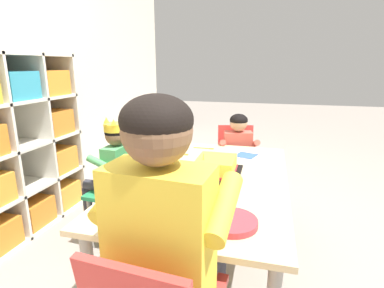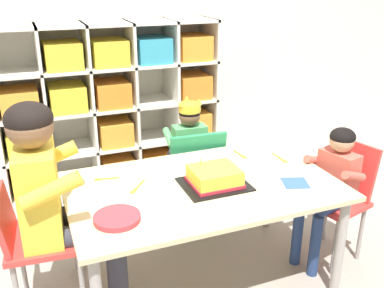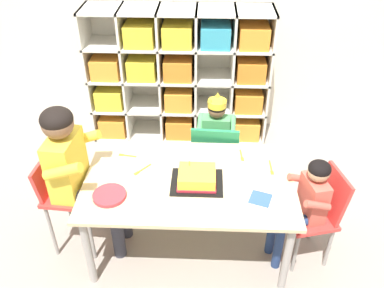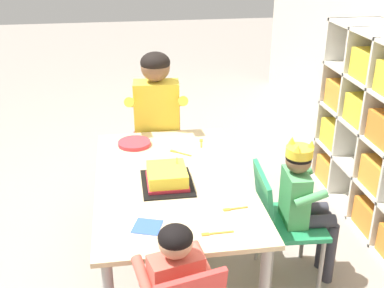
{
  "view_description": "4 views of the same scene",
  "coord_description": "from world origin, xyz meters",
  "px_view_note": "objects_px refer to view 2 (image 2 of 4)",
  "views": [
    {
      "loc": [
        -1.48,
        -0.3,
        1.16
      ],
      "look_at": [
        0.06,
        0.11,
        0.74
      ],
      "focal_mm": 28.18,
      "sensor_mm": 36.0,
      "label": 1
    },
    {
      "loc": [
        -0.76,
        -1.79,
        1.57
      ],
      "look_at": [
        0.0,
        0.15,
        0.74
      ],
      "focal_mm": 40.77,
      "sensor_mm": 36.0,
      "label": 2
    },
    {
      "loc": [
        0.1,
        -1.98,
        2.25
      ],
      "look_at": [
        0.01,
        0.09,
        0.79
      ],
      "focal_mm": 38.01,
      "sensor_mm": 36.0,
      "label": 3
    },
    {
      "loc": [
        2.29,
        -0.24,
        1.83
      ],
      "look_at": [
        0.1,
        0.09,
        0.83
      ],
      "focal_mm": 45.33,
      "sensor_mm": 36.0,
      "label": 4
    }
  ],
  "objects_px": {
    "child_with_crown": "(188,143)",
    "classroom_chair_adult_side": "(35,240)",
    "fork_near_cake_tray": "(105,179)",
    "guest_at_table_side": "(332,180)",
    "classroom_chair_guest_side": "(341,193)",
    "paper_plate_stack": "(117,218)",
    "activity_table": "(202,195)",
    "fork_at_table_front_edge": "(241,155)",
    "adult_helper_seated": "(55,192)",
    "classroom_chair_blue": "(193,168)",
    "fork_scattered_mid_table": "(280,158)",
    "fork_by_napkin": "(137,188)",
    "birthday_cake_on_tray": "(214,178)"
  },
  "relations": [
    {
      "from": "child_with_crown",
      "to": "classroom_chair_adult_side",
      "type": "bearing_deg",
      "value": 38.4
    },
    {
      "from": "fork_near_cake_tray",
      "to": "guest_at_table_side",
      "type": "bearing_deg",
      "value": -6.12
    },
    {
      "from": "classroom_chair_guest_side",
      "to": "paper_plate_stack",
      "type": "xyz_separation_m",
      "value": [
        -1.3,
        -0.12,
        0.19
      ]
    },
    {
      "from": "activity_table",
      "to": "fork_at_table_front_edge",
      "type": "bearing_deg",
      "value": 36.57
    },
    {
      "from": "paper_plate_stack",
      "to": "fork_near_cake_tray",
      "type": "height_order",
      "value": "paper_plate_stack"
    },
    {
      "from": "classroom_chair_guest_side",
      "to": "fork_at_table_front_edge",
      "type": "xyz_separation_m",
      "value": [
        -0.48,
        0.32,
        0.18
      ]
    },
    {
      "from": "fork_at_table_front_edge",
      "to": "fork_near_cake_tray",
      "type": "relative_size",
      "value": 0.99
    },
    {
      "from": "child_with_crown",
      "to": "classroom_chair_adult_side",
      "type": "xyz_separation_m",
      "value": [
        -0.99,
        -0.69,
        -0.07
      ]
    },
    {
      "from": "adult_helper_seated",
      "to": "classroom_chair_guest_side",
      "type": "bearing_deg",
      "value": -86.78
    },
    {
      "from": "classroom_chair_blue",
      "to": "child_with_crown",
      "type": "distance_m",
      "value": 0.17
    },
    {
      "from": "classroom_chair_adult_side",
      "to": "child_with_crown",
      "type": "bearing_deg",
      "value": -50.54
    },
    {
      "from": "classroom_chair_blue",
      "to": "classroom_chair_guest_side",
      "type": "distance_m",
      "value": 0.9
    },
    {
      "from": "guest_at_table_side",
      "to": "fork_at_table_front_edge",
      "type": "height_order",
      "value": "guest_at_table_side"
    },
    {
      "from": "fork_at_table_front_edge",
      "to": "fork_scattered_mid_table",
      "type": "bearing_deg",
      "value": -129.16
    },
    {
      "from": "activity_table",
      "to": "classroom_chair_blue",
      "type": "height_order",
      "value": "classroom_chair_blue"
    },
    {
      "from": "paper_plate_stack",
      "to": "fork_by_napkin",
      "type": "relative_size",
      "value": 1.65
    },
    {
      "from": "child_with_crown",
      "to": "fork_scattered_mid_table",
      "type": "bearing_deg",
      "value": 126.68
    },
    {
      "from": "fork_by_napkin",
      "to": "fork_near_cake_tray",
      "type": "distance_m",
      "value": 0.2
    },
    {
      "from": "adult_helper_seated",
      "to": "fork_near_cake_tray",
      "type": "height_order",
      "value": "adult_helper_seated"
    },
    {
      "from": "classroom_chair_guest_side",
      "to": "fork_at_table_front_edge",
      "type": "bearing_deg",
      "value": -137.3
    },
    {
      "from": "fork_scattered_mid_table",
      "to": "fork_near_cake_tray",
      "type": "height_order",
      "value": "same"
    },
    {
      "from": "adult_helper_seated",
      "to": "fork_by_napkin",
      "type": "height_order",
      "value": "adult_helper_seated"
    },
    {
      "from": "classroom_chair_blue",
      "to": "fork_at_table_front_edge",
      "type": "relative_size",
      "value": 5.38
    },
    {
      "from": "classroom_chair_guest_side",
      "to": "fork_near_cake_tray",
      "type": "distance_m",
      "value": 1.32
    },
    {
      "from": "adult_helper_seated",
      "to": "birthday_cake_on_tray",
      "type": "relative_size",
      "value": 3.35
    },
    {
      "from": "classroom_chair_guest_side",
      "to": "birthday_cake_on_tray",
      "type": "bearing_deg",
      "value": -105.94
    },
    {
      "from": "paper_plate_stack",
      "to": "fork_near_cake_tray",
      "type": "distance_m",
      "value": 0.42
    },
    {
      "from": "classroom_chair_adult_side",
      "to": "fork_near_cake_tray",
      "type": "height_order",
      "value": "classroom_chair_adult_side"
    },
    {
      "from": "birthday_cake_on_tray",
      "to": "paper_plate_stack",
      "type": "relative_size",
      "value": 1.61
    },
    {
      "from": "classroom_chair_blue",
      "to": "fork_at_table_front_edge",
      "type": "xyz_separation_m",
      "value": [
        0.17,
        -0.3,
        0.19
      ]
    },
    {
      "from": "adult_helper_seated",
      "to": "fork_near_cake_tray",
      "type": "xyz_separation_m",
      "value": [
        0.26,
        0.25,
        -0.1
      ]
    },
    {
      "from": "classroom_chair_blue",
      "to": "fork_by_napkin",
      "type": "xyz_separation_m",
      "value": [
        -0.49,
        -0.48,
        0.19
      ]
    },
    {
      "from": "classroom_chair_blue",
      "to": "adult_helper_seated",
      "type": "bearing_deg",
      "value": 37.33
    },
    {
      "from": "classroom_chair_guest_side",
      "to": "fork_near_cake_tray",
      "type": "bearing_deg",
      "value": -116.88
    },
    {
      "from": "classroom_chair_blue",
      "to": "fork_by_napkin",
      "type": "bearing_deg",
      "value": 48.32
    },
    {
      "from": "fork_scattered_mid_table",
      "to": "classroom_chair_blue",
      "type": "bearing_deg",
      "value": 38.75
    },
    {
      "from": "adult_helper_seated",
      "to": "fork_near_cake_tray",
      "type": "bearing_deg",
      "value": -40.68
    },
    {
      "from": "fork_at_table_front_edge",
      "to": "fork_scattered_mid_table",
      "type": "relative_size",
      "value": 0.85
    },
    {
      "from": "child_with_crown",
      "to": "classroom_chair_guest_side",
      "type": "distance_m",
      "value": 0.99
    },
    {
      "from": "classroom_chair_guest_side",
      "to": "fork_scattered_mid_table",
      "type": "bearing_deg",
      "value": -136.83
    },
    {
      "from": "child_with_crown",
      "to": "fork_by_napkin",
      "type": "xyz_separation_m",
      "value": [
        -0.49,
        -0.6,
        0.06
      ]
    },
    {
      "from": "birthday_cake_on_tray",
      "to": "classroom_chair_blue",
      "type": "bearing_deg",
      "value": 78.31
    },
    {
      "from": "guest_at_table_side",
      "to": "fork_near_cake_tray",
      "type": "relative_size",
      "value": 6.4
    },
    {
      "from": "fork_near_cake_tray",
      "to": "paper_plate_stack",
      "type": "bearing_deg",
      "value": -84.86
    },
    {
      "from": "birthday_cake_on_tray",
      "to": "fork_at_table_front_edge",
      "type": "relative_size",
      "value": 2.62
    },
    {
      "from": "paper_plate_stack",
      "to": "activity_table",
      "type": "bearing_deg",
      "value": 21.24
    },
    {
      "from": "child_with_crown",
      "to": "birthday_cake_on_tray",
      "type": "xyz_separation_m",
      "value": [
        -0.13,
        -0.71,
        0.09
      ]
    },
    {
      "from": "classroom_chair_adult_side",
      "to": "fork_by_napkin",
      "type": "distance_m",
      "value": 0.52
    },
    {
      "from": "classroom_chair_guest_side",
      "to": "fork_by_napkin",
      "type": "bearing_deg",
      "value": -110.82
    },
    {
      "from": "classroom_chair_adult_side",
      "to": "classroom_chair_guest_side",
      "type": "xyz_separation_m",
      "value": [
        1.64,
        -0.05,
        -0.06
      ]
    }
  ]
}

